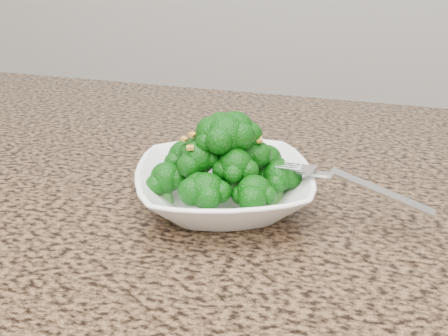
% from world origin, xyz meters
% --- Properties ---
extents(granite_counter, '(1.64, 1.04, 0.03)m').
position_xyz_m(granite_counter, '(0.00, 0.30, 0.89)').
color(granite_counter, brown).
rests_on(granite_counter, cabinet).
extents(bowl, '(0.26, 0.26, 0.05)m').
position_xyz_m(bowl, '(0.14, 0.34, 0.92)').
color(bowl, white).
rests_on(bowl, granite_counter).
extents(broccoli_pile, '(0.18, 0.18, 0.07)m').
position_xyz_m(broccoli_pile, '(0.14, 0.34, 0.99)').
color(broccoli_pile, '#0A4E08').
rests_on(broccoli_pile, bowl).
extents(garlic_topping, '(0.11, 0.11, 0.01)m').
position_xyz_m(garlic_topping, '(0.14, 0.34, 1.03)').
color(garlic_topping, gold).
rests_on(garlic_topping, broccoli_pile).
extents(fork, '(0.19, 0.07, 0.01)m').
position_xyz_m(fork, '(0.26, 0.35, 0.96)').
color(fork, silver).
rests_on(fork, bowl).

